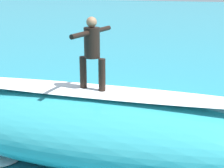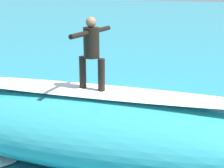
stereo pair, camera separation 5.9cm
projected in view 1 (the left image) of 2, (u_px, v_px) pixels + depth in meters
name	position (u px, v px, depth m)	size (l,w,h in m)	color
ground_plane	(129.00, 117.00, 10.68)	(120.00, 120.00, 0.00)	teal
wave_crest	(94.00, 127.00, 7.91)	(9.91, 2.83, 1.66)	teal
wave_foam_lip	(93.00, 91.00, 7.66)	(8.43, 0.99, 0.08)	white
surfboard_riding	(93.00, 91.00, 7.66)	(2.12, 0.56, 0.07)	yellow
surfer_riding	(92.00, 48.00, 7.38)	(0.62, 1.50, 1.59)	black
surfboard_paddling	(125.00, 104.00, 11.63)	(2.04, 0.53, 0.10)	silver
surfer_paddling	(127.00, 100.00, 11.47)	(1.45, 1.27, 0.31)	black
foam_patch_near	(81.00, 86.00, 13.54)	(0.87, 0.73, 0.11)	white
foam_patch_mid	(0.00, 161.00, 7.99)	(1.00, 0.63, 0.10)	white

